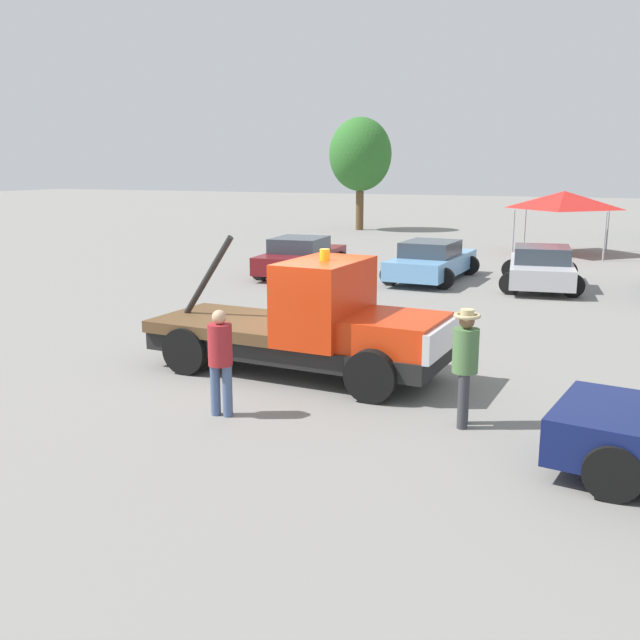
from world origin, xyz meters
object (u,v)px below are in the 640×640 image
Objects in this scene: parked_car_skyblue at (432,261)px; parked_car_silver at (541,268)px; person_at_hood at (220,355)px; canopy_tent_red at (564,200)px; parked_car_maroon at (301,256)px; tow_truck at (312,326)px; person_near_truck at (465,358)px; tree_right at (360,155)px.

parked_car_silver is at bearing -90.05° from parked_car_skyblue.
person_at_hood is 0.46× the size of canopy_tent_red.
parked_car_maroon is at bearing 14.31° from person_at_hood.
parked_car_maroon is 4.59m from parked_car_skyblue.
parked_car_maroon is 1.00× the size of parked_car_skyblue.
tow_truck is 3.21× the size of person_near_truck.
parked_car_skyblue is at bearing -3.96° from person_at_hood.
person_near_truck is at bearing -161.24° from parked_car_skyblue.
canopy_tent_red reaches higher than tow_truck.
tree_right is (-12.38, 17.16, 3.75)m from parked_car_silver.
tow_truck is at bearing -14.27° from person_at_hood.
parked_car_maroon is 18.51m from tree_right.
tow_truck is 3.49m from person_near_truck.
person_near_truck is 0.36× the size of parked_car_skyblue.
person_near_truck is 0.27× the size of tree_right.
tree_right is at bearing 29.66° from parked_car_skyblue.
parked_car_maroon is at bearing -128.51° from canopy_tent_red.
tow_truck is 12.35m from parked_car_maroon.
parked_car_maroon is at bearing -64.93° from person_near_truck.
parked_car_maroon is (-4.95, 13.69, -0.32)m from person_at_hood.
canopy_tent_red is at bearing -17.51° from parked_car_skyblue.
person_near_truck is at bearing -23.17° from tow_truck.
canopy_tent_red is 14.54m from tree_right.
person_near_truck is 3.68m from person_at_hood.
person_at_hood is (-0.39, -2.56, 0.04)m from tow_truck.
person_at_hood is 14.30m from parked_car_skyblue.
tow_truck is 21.26m from canopy_tent_red.
canopy_tent_red reaches higher than parked_car_maroon.
parked_car_maroon is at bearing 85.45° from parked_car_silver.
canopy_tent_red is at bearing -32.27° from tree_right.
canopy_tent_red reaches higher than parked_car_skyblue.
tow_truck is 2.59m from person_at_hood.
parked_car_maroon is at bearing 118.45° from tow_truck.
parked_car_skyblue is (-3.93, 13.26, -0.40)m from person_near_truck.
parked_car_skyblue is at bearing -82.24° from person_near_truck.
canopy_tent_red is (7.90, 9.93, 1.68)m from parked_car_maroon.
canopy_tent_red is 0.56× the size of tree_right.
parked_car_silver is (8.11, 0.46, -0.00)m from parked_car_maroon.
person_at_hood is at bearing -97.12° from canopy_tent_red.
tow_truck is 0.87× the size of tree_right.
parked_car_skyblue is at bearing -87.51° from parked_car_maroon.
canopy_tent_red reaches higher than person_at_hood.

